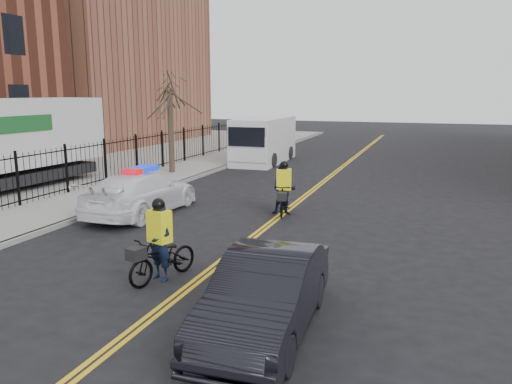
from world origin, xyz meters
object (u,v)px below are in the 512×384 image
object	(u,v)px
dark_sedan	(266,294)
cyclist_near	(160,252)
police_cruiser	(141,193)
cyclist_far	(284,194)
cargo_van	(263,141)

from	to	relation	value
dark_sedan	cyclist_near	world-z (taller)	cyclist_near
police_cruiser	cyclist_far	bearing A→B (deg)	-160.53
dark_sedan	police_cruiser	bearing A→B (deg)	132.32
police_cruiser	cyclist_near	world-z (taller)	cyclist_near
dark_sedan	cyclist_far	xyz separation A→B (m)	(-2.14, 8.28, 0.02)
cargo_van	cyclist_far	world-z (taller)	cargo_van
police_cruiser	dark_sedan	distance (m)	9.52
cargo_van	cyclist_far	size ratio (longest dim) A/B	3.34
police_cruiser	cargo_van	xyz separation A→B (m)	(-0.22, 13.48, 0.55)
cargo_van	police_cruiser	bearing A→B (deg)	-90.28
police_cruiser	cyclist_far	xyz separation A→B (m)	(4.60, 1.56, -0.01)
cargo_van	cyclist_near	distance (m)	19.05
dark_sedan	cargo_van	distance (m)	21.38
cyclist_near	cyclist_far	distance (m)	6.75
cyclist_near	cyclist_far	bearing A→B (deg)	100.67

